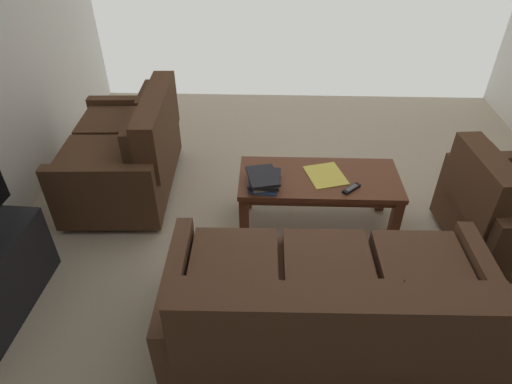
{
  "coord_description": "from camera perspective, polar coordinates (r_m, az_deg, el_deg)",
  "views": [
    {
      "loc": [
        0.32,
        2.47,
        2.36
      ],
      "look_at": [
        0.39,
        0.28,
        0.72
      ],
      "focal_mm": 31.01,
      "sensor_mm": 36.0,
      "label": 1
    }
  ],
  "objects": [
    {
      "name": "coffee_table",
      "position": [
        3.38,
        8.1,
        0.92
      ],
      "size": [
        1.2,
        0.54,
        0.47
      ],
      "color": "brown",
      "rests_on": "ground"
    },
    {
      "name": "book_stack",
      "position": [
        3.19,
        1.03,
        1.56
      ],
      "size": [
        0.26,
        0.31,
        0.09
      ],
      "color": "#385693",
      "rests_on": "coffee_table"
    },
    {
      "name": "armchair_side",
      "position": [
        3.63,
        29.68,
        -2.2
      ],
      "size": [
        0.86,
        0.93,
        0.83
      ],
      "color": "black",
      "rests_on": "ground"
    },
    {
      "name": "tv_remote",
      "position": [
        3.24,
        12.21,
        0.43
      ],
      "size": [
        0.15,
        0.14,
        0.02
      ],
      "color": "black",
      "rests_on": "coffee_table"
    },
    {
      "name": "sofa_main",
      "position": [
        2.59,
        9.48,
        -14.63
      ],
      "size": [
        1.85,
        0.93,
        0.83
      ],
      "color": "black",
      "rests_on": "ground"
    },
    {
      "name": "loose_magazine",
      "position": [
        3.35,
        8.97,
        2.14
      ],
      "size": [
        0.33,
        0.37,
        0.01
      ],
      "primitive_type": "cube",
      "rotation": [
        0.0,
        0.0,
        3.43
      ],
      "color": "#E0CC4C",
      "rests_on": "coffee_table"
    },
    {
      "name": "loveseat_near",
      "position": [
        3.93,
        -16.21,
        4.94
      ],
      "size": [
        0.89,
        1.3,
        0.89
      ],
      "color": "black",
      "rests_on": "ground"
    },
    {
      "name": "ground_plane",
      "position": [
        3.43,
        6.71,
        -7.01
      ],
      "size": [
        4.8,
        5.44,
        0.01
      ],
      "primitive_type": "cube",
      "color": "#B7A88E"
    }
  ]
}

